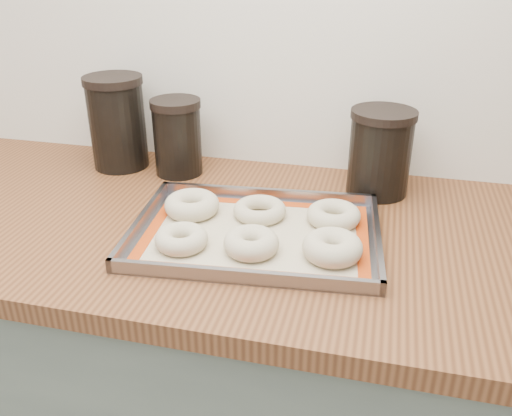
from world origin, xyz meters
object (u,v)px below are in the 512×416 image
(bagel_back_left, at_px, (192,205))
(bagel_back_right, at_px, (334,215))
(canister_right, at_px, (380,152))
(bagel_back_mid, at_px, (260,210))
(canister_mid, at_px, (177,137))
(canister_left, at_px, (117,122))
(bagel_front_left, at_px, (181,239))
(bagel_front_right, at_px, (332,247))
(baking_tray, at_px, (256,233))
(bagel_front_mid, at_px, (251,243))

(bagel_back_left, height_order, bagel_back_right, bagel_back_left)
(canister_right, bearing_deg, bagel_back_left, -150.16)
(bagel_back_mid, distance_m, canister_right, 0.30)
(bagel_back_mid, bearing_deg, canister_mid, 142.28)
(canister_left, bearing_deg, canister_right, -0.88)
(bagel_front_left, height_order, bagel_front_right, bagel_front_right)
(canister_left, bearing_deg, baking_tray, -33.29)
(bagel_front_mid, distance_m, canister_mid, 0.42)
(bagel_front_left, height_order, canister_right, canister_right)
(bagel_front_right, distance_m, bagel_back_right, 0.13)
(baking_tray, relative_size, bagel_back_left, 4.41)
(bagel_back_right, relative_size, canister_mid, 0.59)
(canister_left, bearing_deg, bagel_back_left, -39.37)
(baking_tray, xyz_separation_m, bagel_front_right, (0.15, -0.05, 0.02))
(bagel_front_mid, bearing_deg, bagel_back_left, 142.35)
(bagel_front_mid, distance_m, canister_left, 0.54)
(bagel_front_left, relative_size, bagel_back_mid, 0.91)
(bagel_back_left, bearing_deg, canister_left, 140.63)
(baking_tray, relative_size, canister_mid, 2.73)
(canister_mid, bearing_deg, bagel_back_mid, -37.72)
(baking_tray, relative_size, bagel_front_mid, 4.94)
(bagel_front_right, relative_size, canister_left, 0.48)
(bagel_back_mid, relative_size, canister_right, 0.56)
(bagel_front_left, distance_m, canister_right, 0.48)
(baking_tray, height_order, bagel_back_left, bagel_back_left)
(bagel_front_mid, xyz_separation_m, canister_mid, (-0.26, 0.33, 0.07))
(baking_tray, distance_m, bagel_back_left, 0.16)
(bagel_front_right, bearing_deg, canister_mid, 142.43)
(bagel_front_mid, xyz_separation_m, bagel_back_left, (-0.15, 0.12, 0.00))
(baking_tray, relative_size, bagel_front_right, 4.63)
(bagel_front_mid, relative_size, bagel_back_right, 0.94)
(bagel_front_mid, bearing_deg, canister_right, 57.84)
(bagel_front_left, height_order, bagel_back_mid, bagel_front_left)
(canister_left, relative_size, canister_mid, 1.24)
(bagel_back_right, distance_m, canister_mid, 0.43)
(bagel_front_right, height_order, canister_right, canister_right)
(bagel_back_left, bearing_deg, bagel_back_right, 5.41)
(bagel_back_left, xyz_separation_m, bagel_back_right, (0.28, 0.03, -0.00))
(bagel_back_right, distance_m, canister_right, 0.21)
(bagel_back_right, xyz_separation_m, canister_left, (-0.55, 0.19, 0.09))
(bagel_front_left, relative_size, bagel_front_mid, 0.97)
(bagel_front_mid, bearing_deg, bagel_front_right, 6.31)
(bagel_back_right, bearing_deg, bagel_back_mid, -176.42)
(canister_mid, bearing_deg, canister_right, -0.08)
(bagel_back_left, distance_m, canister_right, 0.42)
(bagel_front_left, xyz_separation_m, canister_mid, (-0.13, 0.34, 0.07))
(canister_left, height_order, canister_right, canister_left)
(bagel_front_mid, relative_size, bagel_front_right, 0.94)
(bagel_front_left, xyz_separation_m, bagel_front_right, (0.27, 0.03, 0.00))
(bagel_front_right, distance_m, canister_left, 0.65)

